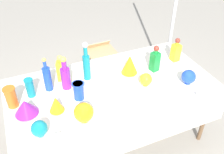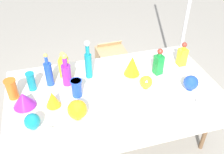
# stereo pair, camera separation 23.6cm
# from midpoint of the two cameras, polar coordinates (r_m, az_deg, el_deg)

# --- Properties ---
(ground_plane) EXTENTS (40.00, 40.00, 0.00)m
(ground_plane) POSITION_cam_midpoint_polar(r_m,az_deg,el_deg) (2.96, -2.35, -13.55)
(ground_plane) COLOR #A0998C
(display_table) EXTENTS (1.99, 1.04, 0.76)m
(display_table) POSITION_cam_midpoint_polar(r_m,az_deg,el_deg) (2.43, -2.41, -3.61)
(display_table) COLOR white
(display_table) RESTS_ON ground
(tall_bottle_0) EXTENTS (0.07, 0.07, 0.35)m
(tall_bottle_0) POSITION_cam_midpoint_polar(r_m,az_deg,el_deg) (2.40, -17.32, -0.28)
(tall_bottle_0) COLOR blue
(tall_bottle_0) RESTS_ON display_table
(tall_bottle_1) EXTENTS (0.07, 0.07, 0.41)m
(tall_bottle_1) POSITION_cam_midpoint_polar(r_m,az_deg,el_deg) (2.43, -8.65, 2.93)
(tall_bottle_1) COLOR teal
(tall_bottle_1) RESTS_ON display_table
(tall_bottle_2) EXTENTS (0.09, 0.09, 0.34)m
(tall_bottle_2) POSITION_cam_midpoint_polar(r_m,az_deg,el_deg) (2.37, -13.41, 0.15)
(tall_bottle_2) COLOR purple
(tall_bottle_2) RESTS_ON display_table
(square_decanter_0) EXTENTS (0.09, 0.09, 0.27)m
(square_decanter_0) POSITION_cam_midpoint_polar(r_m,az_deg,el_deg) (2.78, 12.05, 5.72)
(square_decanter_0) COLOR yellow
(square_decanter_0) RESTS_ON display_table
(square_decanter_1) EXTENTS (0.09, 0.09, 0.29)m
(square_decanter_1) POSITION_cam_midpoint_polar(r_m,az_deg,el_deg) (2.57, 7.24, 3.86)
(square_decanter_1) COLOR #198C38
(square_decanter_1) RESTS_ON display_table
(square_decanter_2) EXTENTS (0.11, 0.11, 0.28)m
(square_decanter_2) POSITION_cam_midpoint_polar(r_m,az_deg,el_deg) (2.50, -14.18, 1.58)
(square_decanter_2) COLOR yellow
(square_decanter_2) RESTS_ON display_table
(slender_vase_0) EXTENTS (0.11, 0.11, 0.20)m
(slender_vase_0) POSITION_cam_midpoint_polar(r_m,az_deg,el_deg) (2.35, -24.83, -4.22)
(slender_vase_0) COLOR orange
(slender_vase_0) RESTS_ON display_table
(slender_vase_1) EXTENTS (0.08, 0.08, 0.18)m
(slender_vase_1) POSITION_cam_midpoint_polar(r_m,az_deg,el_deg) (2.40, -20.99, -2.31)
(slender_vase_1) COLOR teal
(slender_vase_1) RESTS_ON display_table
(slender_vase_2) EXTENTS (0.11, 0.11, 0.17)m
(slender_vase_2) POSITION_cam_midpoint_polar(r_m,az_deg,el_deg) (2.25, -10.66, -3.13)
(slender_vase_2) COLOR blue
(slender_vase_2) RESTS_ON display_table
(fluted_vase_0) EXTENTS (0.20, 0.20, 0.15)m
(fluted_vase_0) POSITION_cam_midpoint_polar(r_m,az_deg,el_deg) (2.24, -22.09, -6.53)
(fluted_vase_0) COLOR purple
(fluted_vase_0) RESTS_ON display_table
(fluted_vase_1) EXTENTS (0.17, 0.17, 0.21)m
(fluted_vase_1) POSITION_cam_midpoint_polar(r_m,az_deg,el_deg) (2.51, 1.38, 2.84)
(fluted_vase_1) COLOR orange
(fluted_vase_1) RESTS_ON display_table
(fluted_vase_2) EXTENTS (0.13, 0.13, 0.16)m
(fluted_vase_2) POSITION_cam_midpoint_polar(r_m,az_deg,el_deg) (2.18, -15.73, -6.11)
(fluted_vase_2) COLOR orange
(fluted_vase_2) RESTS_ON display_table
(round_bowl_0) EXTENTS (0.16, 0.16, 0.17)m
(round_bowl_0) POSITION_cam_midpoint_polar(r_m,az_deg,el_deg) (2.05, -9.81, -8.10)
(round_bowl_0) COLOR orange
(round_bowl_0) RESTS_ON display_table
(round_bowl_1) EXTENTS (0.12, 0.12, 0.13)m
(round_bowl_1) POSITION_cam_midpoint_polar(r_m,az_deg,el_deg) (2.39, 4.97, -0.65)
(round_bowl_1) COLOR yellow
(round_bowl_1) RESTS_ON display_table
(round_bowl_2) EXTENTS (0.13, 0.13, 0.14)m
(round_bowl_2) POSITION_cam_midpoint_polar(r_m,az_deg,el_deg) (2.04, -19.57, -11.18)
(round_bowl_2) COLOR teal
(round_bowl_2) RESTS_ON display_table
(round_bowl_3) EXTENTS (0.14, 0.14, 0.15)m
(round_bowl_3) POSITION_cam_midpoint_polar(r_m,az_deg,el_deg) (2.48, 14.54, -0.04)
(round_bowl_3) COLOR blue
(round_bowl_3) RESTS_ON display_table
(price_tag_left) EXTENTS (0.05, 0.02, 0.04)m
(price_tag_left) POSITION_cam_midpoint_polar(r_m,az_deg,el_deg) (2.39, 16.56, -3.77)
(price_tag_left) COLOR white
(price_tag_left) RESTS_ON display_table
(price_tag_center) EXTENTS (0.05, 0.03, 0.04)m
(price_tag_center) POSITION_cam_midpoint_polar(r_m,az_deg,el_deg) (2.07, 0.39, -9.55)
(price_tag_center) COLOR white
(price_tag_center) RESTS_ON display_table
(price_tag_right) EXTENTS (0.06, 0.03, 0.05)m
(price_tag_right) POSITION_cam_midpoint_polar(r_m,az_deg,el_deg) (2.02, -15.83, -12.91)
(price_tag_right) COLOR white
(price_tag_right) RESTS_ON display_table
(cardboard_box_behind_left) EXTENTS (0.43, 0.42, 0.48)m
(cardboard_box_behind_left) POSITION_cam_midpoint_polar(r_m,az_deg,el_deg) (3.78, -4.27, 3.41)
(cardboard_box_behind_left) COLOR tan
(cardboard_box_behind_left) RESTS_ON ground
(canopy_pole) EXTENTS (0.18, 0.18, 2.51)m
(canopy_pole) POSITION_cam_midpoint_polar(r_m,az_deg,el_deg) (3.35, 11.99, 13.57)
(canopy_pole) COLOR silver
(canopy_pole) RESTS_ON ground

